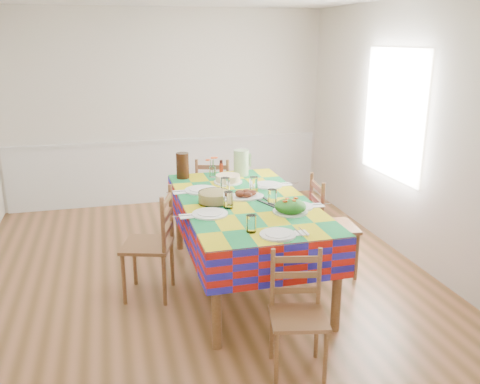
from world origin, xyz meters
The scene contains 23 objects.
room centered at (0.00, 0.00, 1.35)m, with size 4.58×5.08×2.78m.
wainscot centered at (0.00, 2.48, 0.49)m, with size 4.41×0.06×0.92m.
window_right centered at (2.23, 0.30, 1.50)m, with size 1.40×1.40×0.00m, color white.
dining_table centered at (0.38, -0.31, 0.75)m, with size 1.17×2.18×0.85m.
setting_near_head centered at (0.34, -1.18, 0.88)m, with size 0.46×0.31×0.14m.
setting_left_near centered at (0.05, -0.58, 0.88)m, with size 0.56×0.33×0.15m.
setting_left_far centered at (0.11, 0.03, 0.88)m, with size 0.60×0.36×0.16m.
setting_right_near centered at (0.71, -0.58, 0.88)m, with size 0.56×0.32×0.14m.
setting_right_far centered at (0.67, 0.04, 0.88)m, with size 0.56×0.32×0.14m.
meat_platter centered at (0.41, -0.24, 0.88)m, with size 0.36×0.26×0.07m.
salad_platter centered at (0.67, -0.74, 0.90)m, with size 0.31×0.31×0.13m.
pasta_bowl centered at (0.09, -0.31, 0.90)m, with size 0.29×0.29×0.11m.
cake centered at (0.37, 0.31, 0.89)m, with size 0.30×0.30×0.08m.
serving_utensils centered at (0.56, -0.42, 0.85)m, with size 0.17×0.39×0.01m.
flower_vase centered at (0.26, 0.58, 0.94)m, with size 0.14×0.12×0.23m.
hot_sauce centered at (0.36, 0.59, 0.94)m, with size 0.04×0.04×0.18m, color #B42C0E.
green_pitcher centered at (0.58, 0.57, 0.99)m, with size 0.16×0.16×0.28m, color #A2CB8F.
tea_pitcher centered at (-0.06, 0.61, 0.99)m, with size 0.14×0.14×0.28m, color black.
name_card centered at (0.39, -1.36, 0.86)m, with size 0.09×0.03×0.02m, color white.
chair_near centered at (0.39, -1.70, 0.44)m, with size 0.46×0.44×0.88m.
chair_far centered at (0.37, 1.07, 0.47)m, with size 0.52×0.51×0.95m.
chair_left centered at (-0.49, -0.33, 0.50)m, with size 0.54×0.56×1.01m.
chair_right centered at (1.26, -0.31, 0.50)m, with size 0.47×0.49×1.01m.
Camera 1 is at (-0.80, -4.65, 2.30)m, focal length 38.00 mm.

